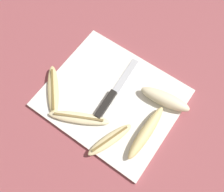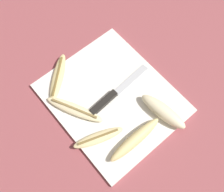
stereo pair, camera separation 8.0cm
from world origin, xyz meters
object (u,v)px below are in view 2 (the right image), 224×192
(banana_golden_short, at_px, (135,139))
(banana_bright_far, at_px, (163,111))
(banana_cream_curved, at_px, (75,109))
(banana_ripe_center, at_px, (98,138))
(banana_spotted_left, at_px, (58,77))
(knife, at_px, (110,98))

(banana_golden_short, distance_m, banana_bright_far, 0.12)
(banana_cream_curved, xyz_separation_m, banana_ripe_center, (0.11, 0.00, -0.00))
(banana_bright_far, bearing_deg, banana_spotted_left, -150.67)
(banana_bright_far, distance_m, banana_spotted_left, 0.34)
(banana_golden_short, xyz_separation_m, banana_cream_curved, (-0.19, -0.08, -0.01))
(banana_bright_far, height_order, banana_cream_curved, banana_bright_far)
(banana_golden_short, relative_size, banana_bright_far, 1.15)
(knife, xyz_separation_m, banana_ripe_center, (0.07, -0.10, 0.00))
(banana_spotted_left, xyz_separation_m, banana_ripe_center, (0.23, -0.03, 0.00))
(knife, bearing_deg, banana_bright_far, 28.58)
(banana_bright_far, height_order, banana_spotted_left, banana_bright_far)
(banana_bright_far, bearing_deg, knife, -147.21)
(banana_spotted_left, height_order, banana_ripe_center, same)
(banana_spotted_left, bearing_deg, banana_cream_curved, -11.93)
(banana_spotted_left, distance_m, banana_ripe_center, 0.24)
(banana_bright_far, relative_size, banana_ripe_center, 1.05)
(knife, distance_m, banana_golden_short, 0.15)
(banana_bright_far, relative_size, banana_spotted_left, 1.07)
(banana_bright_far, bearing_deg, banana_golden_short, -86.12)
(banana_bright_far, distance_m, banana_ripe_center, 0.21)
(banana_ripe_center, bearing_deg, banana_cream_curved, -179.92)
(banana_cream_curved, bearing_deg, banana_spotted_left, 168.07)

